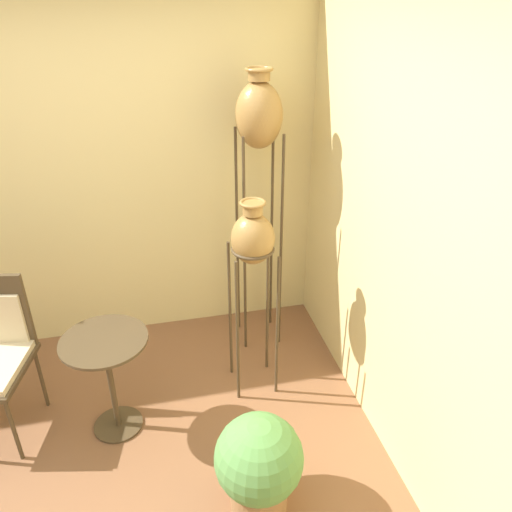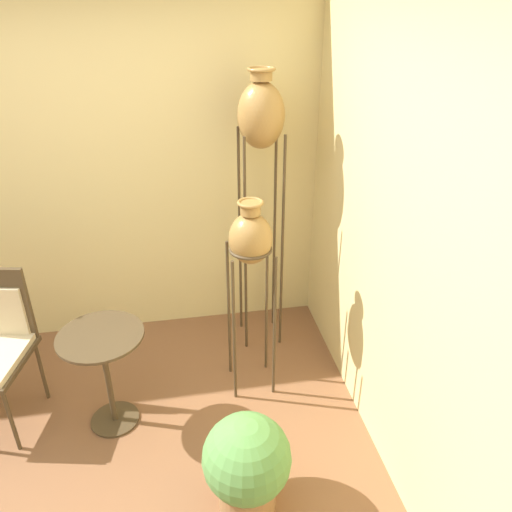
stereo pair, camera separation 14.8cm
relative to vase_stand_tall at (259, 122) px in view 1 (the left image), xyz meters
The scene contains 7 objects.
ground_plane 2.43m from the vase_stand_tall, 131.30° to the right, with size 14.00×14.00×0.00m, color brown.
wall_back 1.25m from the vase_stand_tall, 162.56° to the left, with size 7.26×0.06×2.70m.
wall_right 1.44m from the vase_stand_tall, 68.33° to the right, with size 0.06×7.26×2.70m.
vase_stand_tall is the anchor object (origin of this frame).
vase_stand_medium 0.82m from the vase_stand_tall, 107.00° to the right, with size 0.28×0.28×1.37m.
side_table 1.78m from the vase_stand_tall, 146.08° to the right, with size 0.51×0.51×0.68m.
potted_plant 2.05m from the vase_stand_tall, 103.19° to the right, with size 0.46×0.46×0.59m.
Camera 1 is at (0.39, -1.87, 2.46)m, focal length 35.00 mm.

